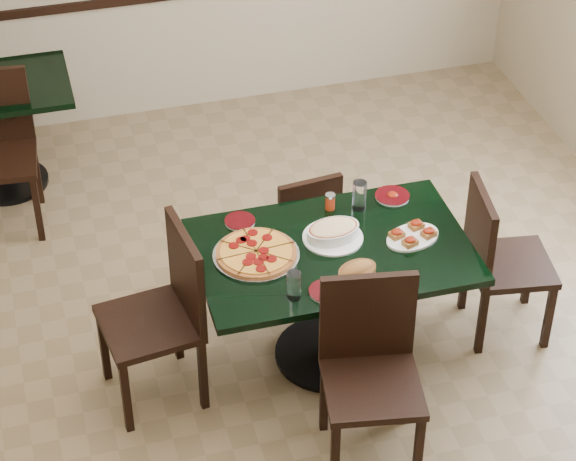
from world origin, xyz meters
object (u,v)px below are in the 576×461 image
object	(u,v)px
chair_near	(370,361)
chair_right	(497,255)
bruschetta_platter	(413,235)
chair_far	(303,224)
lasagna_casserole	(333,231)
chair_left	(166,306)
pepperoni_pizza	(256,253)
bread_basket	(357,272)
main_table	(332,276)

from	to	relation	value
chair_near	chair_right	size ratio (longest dim) A/B	1.06
chair_near	bruschetta_platter	xyz separation A→B (m)	(0.44, 0.61, 0.22)
chair_near	bruschetta_platter	bearing A→B (deg)	64.39
chair_far	lasagna_casserole	world-z (taller)	lasagna_casserole
chair_left	bruschetta_platter	world-z (taller)	chair_left
pepperoni_pizza	lasagna_casserole	distance (m)	0.42
chair_far	pepperoni_pizza	world-z (taller)	chair_far
chair_right	bread_basket	size ratio (longest dim) A/B	3.79
main_table	chair_near	distance (m)	0.65
bruschetta_platter	pepperoni_pizza	bearing A→B (deg)	155.85
chair_right	bruschetta_platter	size ratio (longest dim) A/B	2.63
chair_far	bruschetta_platter	xyz separation A→B (m)	(0.39, -0.66, 0.33)
chair_far	lasagna_casserole	xyz separation A→B (m)	(-0.01, -0.55, 0.35)
main_table	chair_left	bearing A→B (deg)	-179.19
chair_near	bread_basket	bearing A→B (deg)	91.51
chair_far	bread_basket	distance (m)	0.96
chair_far	pepperoni_pizza	distance (m)	0.79
pepperoni_pizza	main_table	bearing A→B (deg)	-6.75
pepperoni_pizza	chair_far	bearing A→B (deg)	54.04
chair_near	lasagna_casserole	distance (m)	0.76
chair_right	bruschetta_platter	world-z (taller)	chair_right
bread_basket	pepperoni_pizza	bearing A→B (deg)	124.68
chair_far	chair_left	bearing A→B (deg)	28.80
chair_near	pepperoni_pizza	distance (m)	0.82
chair_right	bruschetta_platter	distance (m)	0.56
main_table	chair_near	size ratio (longest dim) A/B	1.43
main_table	chair_left	xyz separation A→B (m)	(-0.88, -0.00, -0.00)
chair_far	chair_left	xyz separation A→B (m)	(-0.91, -0.64, 0.12)
chair_left	bread_basket	bearing A→B (deg)	67.04
chair_far	chair_right	bearing A→B (deg)	137.74
chair_near	lasagna_casserole	bearing A→B (deg)	96.74
chair_near	pepperoni_pizza	bearing A→B (deg)	128.47
chair_far	chair_right	xyz separation A→B (m)	(0.90, -0.66, 0.08)
chair_right	chair_left	world-z (taller)	chair_left
pepperoni_pizza	bruschetta_platter	xyz separation A→B (m)	(0.82, -0.08, 0.01)
chair_near	bruschetta_platter	world-z (taller)	chair_near
chair_far	lasagna_casserole	distance (m)	0.66
chair_left	pepperoni_pizza	bearing A→B (deg)	88.46
chair_right	lasagna_casserole	world-z (taller)	chair_right
bruschetta_platter	main_table	bearing A→B (deg)	157.00
lasagna_casserole	bruschetta_platter	distance (m)	0.41
bread_basket	chair_near	bearing A→B (deg)	-118.46
chair_left	pepperoni_pizza	xyz separation A→B (m)	(0.49, 0.05, 0.20)
chair_right	pepperoni_pizza	xyz separation A→B (m)	(-1.32, 0.07, 0.24)
chair_far	pepperoni_pizza	xyz separation A→B (m)	(-0.42, -0.59, 0.32)
chair_near	pepperoni_pizza	size ratio (longest dim) A/B	2.23
chair_left	bruschetta_platter	distance (m)	1.32
lasagna_casserole	pepperoni_pizza	bearing A→B (deg)	176.82
chair_near	bruschetta_platter	size ratio (longest dim) A/B	2.79
chair_right	lasagna_casserole	size ratio (longest dim) A/B	2.96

